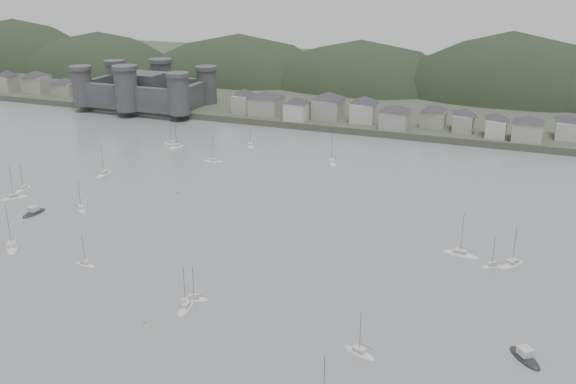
% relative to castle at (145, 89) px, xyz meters
% --- Properties ---
extents(ground, '(900.00, 900.00, 0.00)m').
position_rel_castle_xyz_m(ground, '(120.00, -179.80, -10.96)').
color(ground, slate).
rests_on(ground, ground).
extents(far_shore_land, '(900.00, 250.00, 3.00)m').
position_rel_castle_xyz_m(far_shore_land, '(120.00, 115.20, -9.46)').
color(far_shore_land, '#383D2D').
rests_on(far_shore_land, ground).
extents(forested_ridge, '(851.55, 103.94, 102.57)m').
position_rel_castle_xyz_m(forested_ridge, '(124.83, 89.60, -22.25)').
color(forested_ridge, black).
rests_on(forested_ridge, ground).
extents(castle, '(66.00, 43.00, 20.00)m').
position_rel_castle_xyz_m(castle, '(0.00, 0.00, 0.00)').
color(castle, '#38383B').
rests_on(castle, far_shore_land).
extents(waterfront_town, '(451.48, 28.46, 12.92)m').
position_rel_castle_xyz_m(waterfront_town, '(170.59, 3.54, -2.30)').
color(waterfront_town, gray).
rests_on(waterfront_town, far_shore_land).
extents(moored_fleet, '(256.69, 148.66, 13.34)m').
position_rel_castle_xyz_m(moored_fleet, '(107.31, -113.15, -10.79)').
color(moored_fleet, silver).
rests_on(moored_fleet, ground).
extents(motor_launch_near, '(7.82, 8.72, 4.05)m').
position_rel_castle_xyz_m(motor_launch_near, '(191.18, -160.78, -10.68)').
color(motor_launch_near, black).
rests_on(motor_launch_near, ground).
extents(motor_launch_far, '(3.72, 8.82, 4.05)m').
position_rel_castle_xyz_m(motor_launch_far, '(49.30, -135.79, -10.68)').
color(motor_launch_far, black).
rests_on(motor_launch_far, ground).
extents(mooring_buoys, '(154.55, 125.61, 0.70)m').
position_rel_castle_xyz_m(mooring_buoys, '(120.53, -132.13, -10.81)').
color(mooring_buoys, '#CD8944').
rests_on(mooring_buoys, ground).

